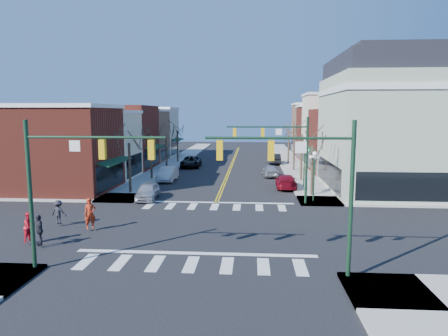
% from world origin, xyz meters
% --- Properties ---
extents(ground, '(160.00, 160.00, 0.00)m').
position_xyz_m(ground, '(0.00, 0.00, 0.00)').
color(ground, black).
rests_on(ground, ground).
extents(sidewalk_left, '(3.50, 70.00, 0.15)m').
position_xyz_m(sidewalk_left, '(-8.75, 20.00, 0.07)').
color(sidewalk_left, '#9E9B93').
rests_on(sidewalk_left, ground).
extents(sidewalk_right, '(3.50, 70.00, 0.15)m').
position_xyz_m(sidewalk_right, '(8.75, 20.00, 0.07)').
color(sidewalk_right, '#9E9B93').
rests_on(sidewalk_right, ground).
extents(bldg_left_brick_a, '(10.00, 8.50, 8.00)m').
position_xyz_m(bldg_left_brick_a, '(-15.50, 11.75, 4.00)').
color(bldg_left_brick_a, maroon).
rests_on(bldg_left_brick_a, ground).
extents(bldg_left_stucco_a, '(10.00, 7.00, 7.50)m').
position_xyz_m(bldg_left_stucco_a, '(-15.50, 19.50, 3.75)').
color(bldg_left_stucco_a, beige).
rests_on(bldg_left_stucco_a, ground).
extents(bldg_left_brick_b, '(10.00, 9.00, 8.50)m').
position_xyz_m(bldg_left_brick_b, '(-15.50, 27.50, 4.25)').
color(bldg_left_brick_b, maroon).
rests_on(bldg_left_brick_b, ground).
extents(bldg_left_tan, '(10.00, 7.50, 7.80)m').
position_xyz_m(bldg_left_tan, '(-15.50, 35.75, 3.90)').
color(bldg_left_tan, '#947051').
rests_on(bldg_left_tan, ground).
extents(bldg_left_stucco_b, '(10.00, 8.00, 8.20)m').
position_xyz_m(bldg_left_stucco_b, '(-15.50, 43.50, 4.10)').
color(bldg_left_stucco_b, beige).
rests_on(bldg_left_stucco_b, ground).
extents(bldg_right_brick_a, '(10.00, 8.50, 8.00)m').
position_xyz_m(bldg_right_brick_a, '(15.50, 25.75, 4.00)').
color(bldg_right_brick_a, maroon).
rests_on(bldg_right_brick_a, ground).
extents(bldg_right_stucco, '(10.00, 7.00, 10.00)m').
position_xyz_m(bldg_right_stucco, '(15.50, 33.50, 5.00)').
color(bldg_right_stucco, beige).
rests_on(bldg_right_stucco, ground).
extents(bldg_right_brick_b, '(10.00, 8.00, 8.50)m').
position_xyz_m(bldg_right_brick_b, '(15.50, 41.00, 4.25)').
color(bldg_right_brick_b, maroon).
rests_on(bldg_right_brick_b, ground).
extents(bldg_right_tan, '(10.00, 8.00, 9.00)m').
position_xyz_m(bldg_right_tan, '(15.50, 49.00, 4.50)').
color(bldg_right_tan, '#947051').
rests_on(bldg_right_tan, ground).
extents(victorian_corner, '(12.25, 14.25, 13.30)m').
position_xyz_m(victorian_corner, '(16.50, 14.50, 6.66)').
color(victorian_corner, '#A3B199').
rests_on(victorian_corner, ground).
extents(traffic_mast_near_left, '(6.60, 0.28, 7.20)m').
position_xyz_m(traffic_mast_near_left, '(-5.55, -7.40, 4.71)').
color(traffic_mast_near_left, '#14331E').
rests_on(traffic_mast_near_left, ground).
extents(traffic_mast_near_right, '(6.60, 0.28, 7.20)m').
position_xyz_m(traffic_mast_near_right, '(5.55, -7.40, 4.71)').
color(traffic_mast_near_right, '#14331E').
rests_on(traffic_mast_near_right, ground).
extents(traffic_mast_far_right, '(6.60, 0.28, 7.20)m').
position_xyz_m(traffic_mast_far_right, '(5.55, 7.40, 4.71)').
color(traffic_mast_far_right, '#14331E').
rests_on(traffic_mast_far_right, ground).
extents(lamppost_corner, '(0.36, 0.36, 4.33)m').
position_xyz_m(lamppost_corner, '(8.20, 8.50, 2.96)').
color(lamppost_corner, '#14331E').
rests_on(lamppost_corner, ground).
extents(lamppost_midblock, '(0.36, 0.36, 4.33)m').
position_xyz_m(lamppost_midblock, '(8.20, 15.00, 2.96)').
color(lamppost_midblock, '#14331E').
rests_on(lamppost_midblock, ground).
extents(tree_left_a, '(0.24, 0.24, 4.76)m').
position_xyz_m(tree_left_a, '(-8.40, 11.00, 2.38)').
color(tree_left_a, '#382B21').
rests_on(tree_left_a, ground).
extents(tree_left_b, '(0.24, 0.24, 5.04)m').
position_xyz_m(tree_left_b, '(-8.40, 19.00, 2.52)').
color(tree_left_b, '#382B21').
rests_on(tree_left_b, ground).
extents(tree_left_c, '(0.24, 0.24, 4.55)m').
position_xyz_m(tree_left_c, '(-8.40, 27.00, 2.27)').
color(tree_left_c, '#382B21').
rests_on(tree_left_c, ground).
extents(tree_left_d, '(0.24, 0.24, 4.90)m').
position_xyz_m(tree_left_d, '(-8.40, 35.00, 2.45)').
color(tree_left_d, '#382B21').
rests_on(tree_left_d, ground).
extents(tree_right_a, '(0.24, 0.24, 4.62)m').
position_xyz_m(tree_right_a, '(8.40, 11.00, 2.31)').
color(tree_right_a, '#382B21').
rests_on(tree_right_a, ground).
extents(tree_right_b, '(0.24, 0.24, 5.18)m').
position_xyz_m(tree_right_b, '(8.40, 19.00, 2.59)').
color(tree_right_b, '#382B21').
rests_on(tree_right_b, ground).
extents(tree_right_c, '(0.24, 0.24, 4.83)m').
position_xyz_m(tree_right_c, '(8.40, 27.00, 2.42)').
color(tree_right_c, '#382B21').
rests_on(tree_right_c, ground).
extents(tree_right_d, '(0.24, 0.24, 4.97)m').
position_xyz_m(tree_right_d, '(8.40, 35.00, 2.48)').
color(tree_right_d, '#382B21').
rests_on(tree_right_d, ground).
extents(car_left_near, '(2.00, 4.33, 1.44)m').
position_xyz_m(car_left_near, '(-6.11, 8.61, 0.72)').
color(car_left_near, '#BBBBC0').
rests_on(car_left_near, ground).
extents(car_left_mid, '(1.67, 4.74, 1.56)m').
position_xyz_m(car_left_mid, '(-6.40, 18.31, 0.78)').
color(car_left_mid, silver).
rests_on(car_left_mid, ground).
extents(car_left_far, '(2.71, 5.59, 1.53)m').
position_xyz_m(car_left_far, '(-5.55, 29.76, 0.77)').
color(car_left_far, black).
rests_on(car_left_far, ground).
extents(car_right_near, '(2.02, 4.86, 1.40)m').
position_xyz_m(car_right_near, '(6.40, 14.72, 0.70)').
color(car_right_near, maroon).
rests_on(car_right_near, ground).
extents(car_right_mid, '(2.06, 4.40, 1.46)m').
position_xyz_m(car_right_mid, '(5.13, 22.11, 0.73)').
color(car_right_mid, '#A4A4A8').
rests_on(car_right_mid, ground).
extents(car_right_far, '(1.72, 4.75, 1.56)m').
position_xyz_m(car_right_far, '(6.29, 34.17, 0.78)').
color(car_right_far, black).
rests_on(car_right_far, ground).
extents(pedestrian_red_a, '(0.86, 0.79, 1.98)m').
position_xyz_m(pedestrian_red_a, '(-7.30, -0.97, 1.14)').
color(pedestrian_red_a, '#AA2812').
rests_on(pedestrian_red_a, sidewalk_left).
extents(pedestrian_red_b, '(0.76, 0.92, 1.74)m').
position_xyz_m(pedestrian_red_b, '(-9.73, -3.70, 1.02)').
color(pedestrian_red_b, red).
rests_on(pedestrian_red_b, sidewalk_left).
extents(pedestrian_dark_a, '(0.93, 1.07, 1.73)m').
position_xyz_m(pedestrian_dark_a, '(-8.86, -4.27, 1.02)').
color(pedestrian_dark_a, '#212129').
rests_on(pedestrian_dark_a, sidewalk_left).
extents(pedestrian_dark_b, '(1.12, 0.74, 1.62)m').
position_xyz_m(pedestrian_dark_b, '(-9.84, -0.03, 0.96)').
color(pedestrian_dark_b, black).
rests_on(pedestrian_dark_b, sidewalk_left).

